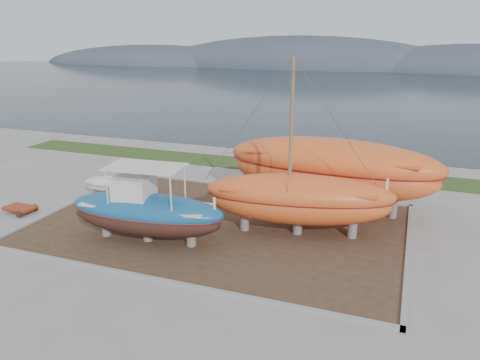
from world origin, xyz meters
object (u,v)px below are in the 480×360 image
at_px(blue_caique, 146,204).
at_px(red_trailer, 20,210).
at_px(orange_sailboat, 300,150).
at_px(orange_bare_hull, 331,175).
at_px(white_dinghy, 116,187).

relative_size(blue_caique, red_trailer, 3.08).
height_order(orange_sailboat, orange_bare_hull, orange_sailboat).
bearing_deg(orange_sailboat, white_dinghy, 161.74).
bearing_deg(blue_caique, red_trailer, 169.59).
height_order(blue_caique, orange_bare_hull, orange_bare_hull).
bearing_deg(blue_caique, orange_bare_hull, 39.72).
xyz_separation_m(orange_sailboat, red_trailer, (-14.85, -2.45, -4.05)).
xyz_separation_m(blue_caique, orange_sailboat, (6.38, 3.22, 2.35)).
distance_m(white_dinghy, orange_sailboat, 12.08).
bearing_deg(orange_sailboat, orange_bare_hull, 67.73).
relative_size(orange_bare_hull, red_trailer, 4.79).
xyz_separation_m(blue_caique, white_dinghy, (-5.05, 4.81, -1.22)).
bearing_deg(orange_bare_hull, orange_sailboat, -98.82).
height_order(white_dinghy, orange_sailboat, orange_sailboat).
distance_m(blue_caique, orange_bare_hull, 10.19).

